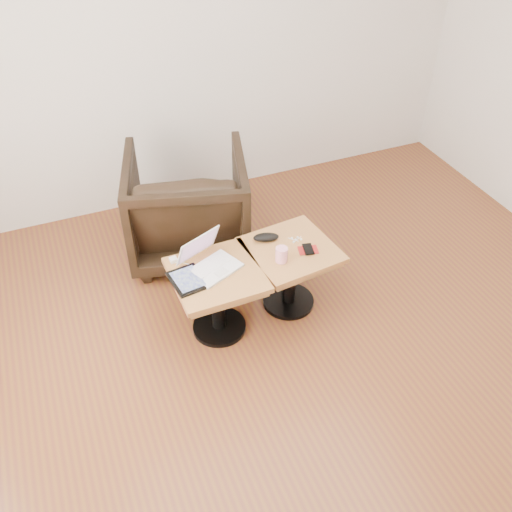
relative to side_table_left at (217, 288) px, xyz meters
name	(u,v)px	position (x,y,z in m)	size (l,w,h in m)	color
room_shell	(345,188)	(0.44, -0.62, 0.99)	(4.52, 4.52, 2.71)	brown
side_table_left	(217,288)	(0.00, 0.00, 0.00)	(0.54, 0.54, 0.48)	black
side_table_right	(290,262)	(0.52, 0.05, 0.00)	(0.59, 0.59, 0.48)	black
laptop	(209,261)	(-0.02, 0.07, 0.16)	(0.39, 0.38, 0.20)	white
tablet	(188,280)	(-0.18, -0.01, 0.13)	(0.22, 0.26, 0.02)	black
charging_adapter	(173,260)	(-0.21, 0.20, 0.13)	(0.04, 0.04, 0.03)	white
glasses_case	(266,237)	(0.40, 0.18, 0.15)	(0.17, 0.07, 0.05)	black
striped_cup	(282,255)	(0.41, -0.04, 0.17)	(0.08, 0.08, 0.10)	#F24479
earbuds_tangle	(296,239)	(0.58, 0.11, 0.13)	(0.08, 0.05, 0.02)	white
phone_on_sleeve	(308,250)	(0.61, -0.02, 0.13)	(0.14, 0.12, 0.02)	maroon
armchair	(188,206)	(0.08, 0.87, 0.03)	(0.84, 0.86, 0.78)	black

